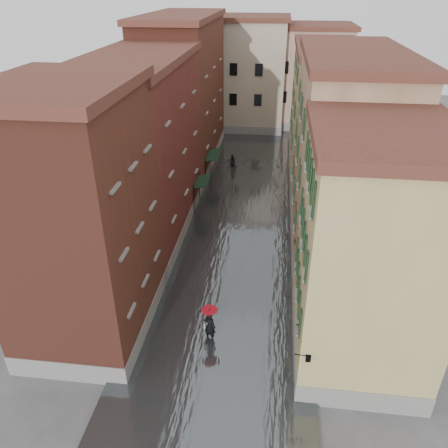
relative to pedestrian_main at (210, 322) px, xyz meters
The scene contains 16 objects.
ground 2.71m from the pedestrian_main, 77.95° to the left, with size 120.00×120.00×0.00m, color #535255.
floodwater 15.41m from the pedestrian_main, 88.12° to the left, with size 10.00×60.00×0.20m, color #414648.
building_left_near 8.38m from the pedestrian_main, behind, with size 6.00×8.00×13.00m, color brown.
building_left_mid 14.02m from the pedestrian_main, 119.75° to the left, with size 6.00×14.00×12.50m, color maroon.
building_left_far 27.76m from the pedestrian_main, 103.84° to the left, with size 6.00×16.00×14.00m, color brown.
building_right_near 8.78m from the pedestrian_main, ahead, with size 6.00×8.00×11.50m, color tan.
building_right_mid 14.61m from the pedestrian_main, 56.56° to the left, with size 6.00×14.00×13.00m, color tan.
building_right_far 27.78m from the pedestrian_main, 74.11° to the left, with size 6.00×16.00×11.50m, color tan.
building_end_cream 40.78m from the pedestrian_main, 93.54° to the left, with size 12.00×9.00×13.00m, color #BBB194.
building_end_pink 43.13m from the pedestrian_main, 81.27° to the left, with size 10.00×9.00×12.00m, color tan.
awning_near 15.79m from the pedestrian_main, 100.93° to the left, with size 1.09×2.75×2.80m.
awning_far 21.99m from the pedestrian_main, 97.80° to the left, with size 1.09×3.39×2.80m.
wall_lantern 6.31m from the pedestrian_main, 36.94° to the right, with size 0.71×0.22×0.35m.
window_planters 5.54m from the pedestrian_main, 23.54° to the left, with size 0.59×8.32×0.84m.
pedestrian_main is the anchor object (origin of this frame).
pedestrian_far 24.69m from the pedestrian_main, 93.11° to the left, with size 0.73×0.57×1.51m, color black.
Camera 1 is at (2.41, -19.87, 17.14)m, focal length 35.00 mm.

